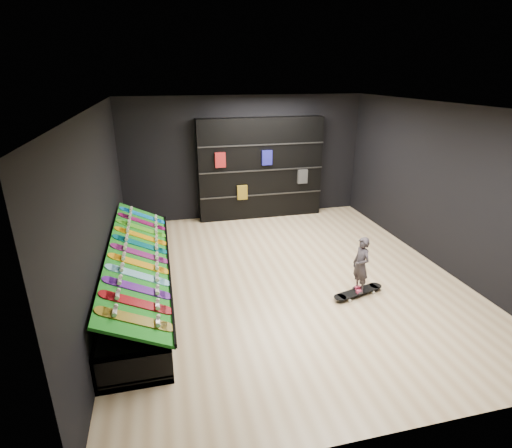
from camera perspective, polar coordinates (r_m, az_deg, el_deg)
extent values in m
cube|color=beige|center=(7.37, 4.18, -7.50)|extent=(6.00, 7.00, 0.01)
cube|color=white|center=(6.51, 4.90, 16.43)|extent=(6.00, 7.00, 0.01)
cube|color=black|center=(10.08, -1.68, 9.43)|extent=(6.00, 0.02, 3.00)
cube|color=black|center=(3.90, 20.78, -11.39)|extent=(6.00, 0.02, 3.00)
cube|color=black|center=(6.55, -21.35, 1.65)|extent=(0.02, 7.00, 3.00)
cube|color=black|center=(8.21, 24.94, 4.83)|extent=(0.02, 7.00, 3.00)
cube|color=#106712|center=(6.78, -16.30, -4.29)|extent=(0.92, 4.50, 0.46)
cube|color=black|center=(10.04, 0.65, 7.91)|extent=(3.11, 0.36, 2.49)
imported|color=black|center=(6.81, 14.62, -7.13)|extent=(0.18, 0.23, 0.57)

